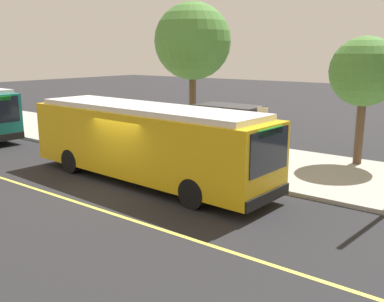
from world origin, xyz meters
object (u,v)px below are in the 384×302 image
(transit_bus_main, at_px, (146,140))
(pedestrian_commuter, at_px, (208,145))
(waiting_bench, at_px, (233,149))
(route_sign_post, at_px, (262,133))

(transit_bus_main, bearing_deg, pedestrian_commuter, 70.50)
(transit_bus_main, relative_size, waiting_bench, 6.85)
(waiting_bench, height_order, route_sign_post, route_sign_post)
(waiting_bench, bearing_deg, transit_bus_main, -102.65)
(waiting_bench, distance_m, route_sign_post, 3.60)
(route_sign_post, xyz_separation_m, pedestrian_commuter, (-2.66, 0.23, -0.84))
(transit_bus_main, height_order, pedestrian_commuter, transit_bus_main)
(route_sign_post, height_order, pedestrian_commuter, route_sign_post)
(route_sign_post, bearing_deg, waiting_bench, 140.66)
(route_sign_post, distance_m, pedestrian_commuter, 2.80)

